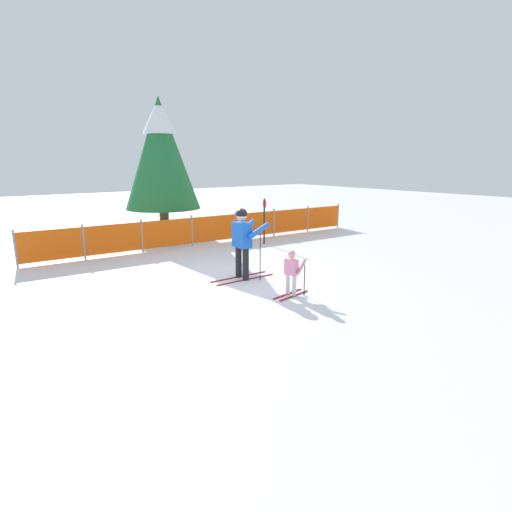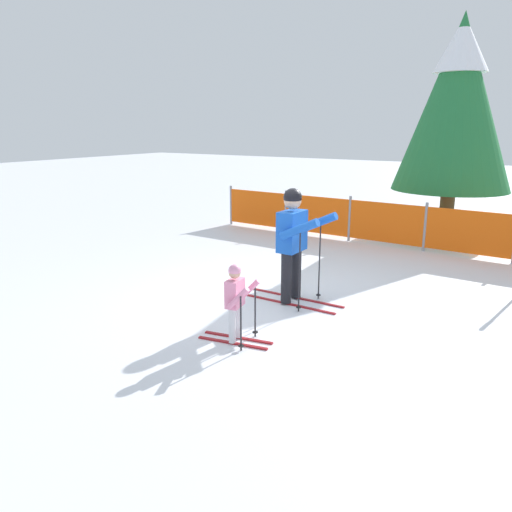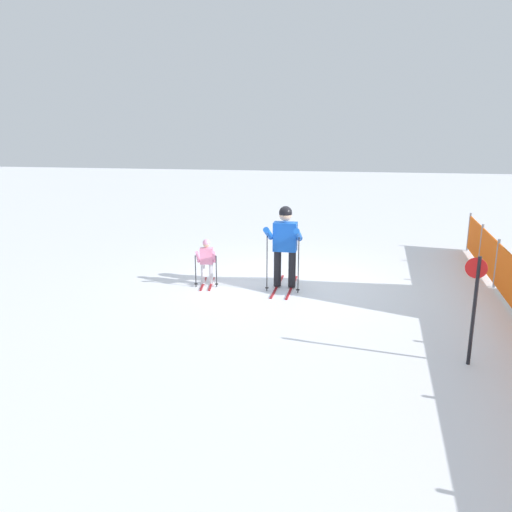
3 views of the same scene
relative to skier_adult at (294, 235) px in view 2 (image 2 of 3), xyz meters
The scene contains 5 objects.
ground_plane 1.05m from the skier_adult, behind, with size 60.00×60.00×0.00m, color white.
skier_adult is the anchor object (origin of this frame).
skier_child 1.68m from the skier_adult, 86.66° to the right, with size 0.93×0.49×0.97m.
safety_fence 4.48m from the skier_adult, 67.54° to the left, with size 11.85×0.66×1.02m.
conifer_far 6.64m from the skier_adult, 82.39° to the left, with size 2.68×2.68×4.98m.
Camera 2 is at (3.56, -6.25, 2.55)m, focal length 35.00 mm.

